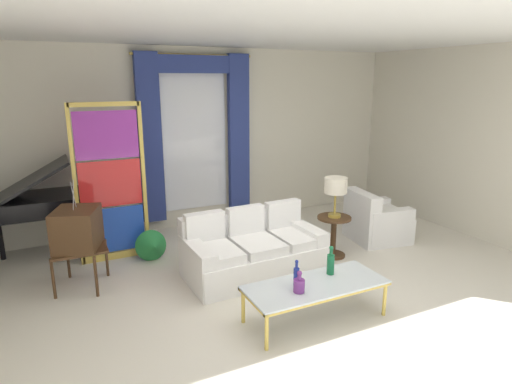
{
  "coord_description": "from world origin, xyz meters",
  "views": [
    {
      "loc": [
        -2.46,
        -4.04,
        2.48
      ],
      "look_at": [
        -0.06,
        0.9,
        1.05
      ],
      "focal_mm": 30.36,
      "sensor_mm": 36.0,
      "label": 1
    }
  ],
  "objects_px": {
    "vintage_tv": "(77,231)",
    "armchair_white": "(375,222)",
    "coffee_table": "(316,286)",
    "stained_glass_divider": "(111,187)",
    "bottle_blue_decanter": "(331,263)",
    "grand_piano": "(39,201)",
    "bottle_crystal_tall": "(299,285)",
    "peacock_figurine": "(153,247)",
    "bottle_amber_squat": "(296,275)",
    "round_side_table": "(334,233)",
    "table_lamp_brass": "(336,187)",
    "couch_white_long": "(251,251)"
  },
  "relations": [
    {
      "from": "bottle_crystal_tall",
      "to": "round_side_table",
      "type": "height_order",
      "value": "bottle_crystal_tall"
    },
    {
      "from": "peacock_figurine",
      "to": "round_side_table",
      "type": "xyz_separation_m",
      "value": [
        2.39,
        -0.93,
        0.14
      ]
    },
    {
      "from": "bottle_amber_squat",
      "to": "coffee_table",
      "type": "bearing_deg",
      "value": -18.83
    },
    {
      "from": "vintage_tv",
      "to": "table_lamp_brass",
      "type": "relative_size",
      "value": 2.36
    },
    {
      "from": "couch_white_long",
      "to": "vintage_tv",
      "type": "distance_m",
      "value": 2.17
    },
    {
      "from": "bottle_amber_squat",
      "to": "stained_glass_divider",
      "type": "bearing_deg",
      "value": 119.77
    },
    {
      "from": "peacock_figurine",
      "to": "table_lamp_brass",
      "type": "xyz_separation_m",
      "value": [
        2.39,
        -0.93,
        0.81
      ]
    },
    {
      "from": "vintage_tv",
      "to": "peacock_figurine",
      "type": "distance_m",
      "value": 1.15
    },
    {
      "from": "peacock_figurine",
      "to": "round_side_table",
      "type": "distance_m",
      "value": 2.57
    },
    {
      "from": "vintage_tv",
      "to": "armchair_white",
      "type": "bearing_deg",
      "value": -4.01
    },
    {
      "from": "bottle_amber_squat",
      "to": "peacock_figurine",
      "type": "relative_size",
      "value": 0.46
    },
    {
      "from": "grand_piano",
      "to": "bottle_crystal_tall",
      "type": "bearing_deg",
      "value": -55.44
    },
    {
      "from": "grand_piano",
      "to": "couch_white_long",
      "type": "bearing_deg",
      "value": -38.14
    },
    {
      "from": "round_side_table",
      "to": "vintage_tv",
      "type": "bearing_deg",
      "value": 170.47
    },
    {
      "from": "bottle_amber_squat",
      "to": "armchair_white",
      "type": "distance_m",
      "value": 2.82
    },
    {
      "from": "table_lamp_brass",
      "to": "stained_glass_divider",
      "type": "bearing_deg",
      "value": 155.66
    },
    {
      "from": "coffee_table",
      "to": "bottle_crystal_tall",
      "type": "xyz_separation_m",
      "value": [
        -0.25,
        -0.08,
        0.11
      ]
    },
    {
      "from": "bottle_blue_decanter",
      "to": "grand_piano",
      "type": "relative_size",
      "value": 0.22
    },
    {
      "from": "stained_glass_divider",
      "to": "couch_white_long",
      "type": "bearing_deg",
      "value": -39.21
    },
    {
      "from": "bottle_amber_squat",
      "to": "round_side_table",
      "type": "distance_m",
      "value": 1.87
    },
    {
      "from": "coffee_table",
      "to": "stained_glass_divider",
      "type": "distance_m",
      "value": 3.15
    },
    {
      "from": "couch_white_long",
      "to": "vintage_tv",
      "type": "height_order",
      "value": "vintage_tv"
    },
    {
      "from": "stained_glass_divider",
      "to": "table_lamp_brass",
      "type": "bearing_deg",
      "value": -24.34
    },
    {
      "from": "couch_white_long",
      "to": "peacock_figurine",
      "type": "distance_m",
      "value": 1.43
    },
    {
      "from": "bottle_blue_decanter",
      "to": "table_lamp_brass",
      "type": "bearing_deg",
      "value": 52.67
    },
    {
      "from": "armchair_white",
      "to": "stained_glass_divider",
      "type": "relative_size",
      "value": 0.42
    },
    {
      "from": "bottle_crystal_tall",
      "to": "stained_glass_divider",
      "type": "relative_size",
      "value": 0.1
    },
    {
      "from": "bottle_crystal_tall",
      "to": "peacock_figurine",
      "type": "height_order",
      "value": "bottle_crystal_tall"
    },
    {
      "from": "round_side_table",
      "to": "table_lamp_brass",
      "type": "height_order",
      "value": "table_lamp_brass"
    },
    {
      "from": "bottle_amber_squat",
      "to": "peacock_figurine",
      "type": "distance_m",
      "value": 2.43
    },
    {
      "from": "round_side_table",
      "to": "couch_white_long",
      "type": "bearing_deg",
      "value": 178.89
    },
    {
      "from": "armchair_white",
      "to": "bottle_crystal_tall",
      "type": "bearing_deg",
      "value": -145.6
    },
    {
      "from": "bottle_blue_decanter",
      "to": "coffee_table",
      "type": "bearing_deg",
      "value": -155.02
    },
    {
      "from": "coffee_table",
      "to": "grand_piano",
      "type": "distance_m",
      "value": 4.18
    },
    {
      "from": "vintage_tv",
      "to": "armchair_white",
      "type": "height_order",
      "value": "vintage_tv"
    },
    {
      "from": "stained_glass_divider",
      "to": "table_lamp_brass",
      "type": "height_order",
      "value": "stained_glass_divider"
    },
    {
      "from": "armchair_white",
      "to": "peacock_figurine",
      "type": "relative_size",
      "value": 1.55
    },
    {
      "from": "couch_white_long",
      "to": "round_side_table",
      "type": "xyz_separation_m",
      "value": [
        1.29,
        -0.03,
        0.05
      ]
    },
    {
      "from": "peacock_figurine",
      "to": "table_lamp_brass",
      "type": "bearing_deg",
      "value": -21.36
    },
    {
      "from": "armchair_white",
      "to": "coffee_table",
      "type": "bearing_deg",
      "value": -143.93
    },
    {
      "from": "bottle_crystal_tall",
      "to": "peacock_figurine",
      "type": "bearing_deg",
      "value": 112.18
    },
    {
      "from": "couch_white_long",
      "to": "stained_glass_divider",
      "type": "relative_size",
      "value": 0.81
    },
    {
      "from": "armchair_white",
      "to": "round_side_table",
      "type": "bearing_deg",
      "value": -165.28
    },
    {
      "from": "bottle_crystal_tall",
      "to": "stained_glass_divider",
      "type": "height_order",
      "value": "stained_glass_divider"
    },
    {
      "from": "stained_glass_divider",
      "to": "bottle_blue_decanter",
      "type": "bearing_deg",
      "value": -52.16
    },
    {
      "from": "bottle_crystal_tall",
      "to": "round_side_table",
      "type": "xyz_separation_m",
      "value": [
        1.44,
        1.4,
        -0.13
      ]
    },
    {
      "from": "bottle_amber_squat",
      "to": "armchair_white",
      "type": "xyz_separation_m",
      "value": [
        2.36,
        1.51,
        -0.23
      ]
    },
    {
      "from": "coffee_table",
      "to": "bottle_amber_squat",
      "type": "distance_m",
      "value": 0.25
    },
    {
      "from": "table_lamp_brass",
      "to": "peacock_figurine",
      "type": "bearing_deg",
      "value": 158.64
    },
    {
      "from": "bottle_amber_squat",
      "to": "vintage_tv",
      "type": "height_order",
      "value": "vintage_tv"
    }
  ]
}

